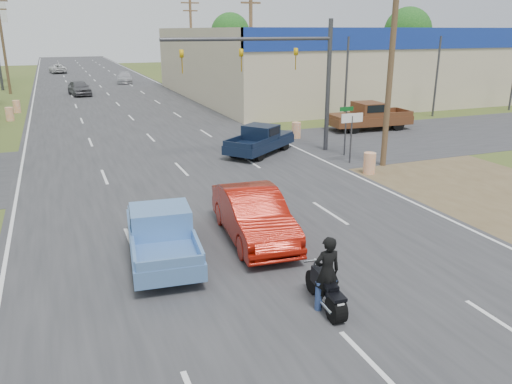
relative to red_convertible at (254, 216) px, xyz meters
name	(u,v)px	position (x,y,z in m)	size (l,w,h in m)	color
ground	(374,367)	(-0.14, -6.87, -0.81)	(200.00, 200.00, 0.00)	#425120
main_road	(118,104)	(-0.14, 33.13, -0.80)	(15.00, 180.00, 0.02)	#2D2D30
cross_road	(172,160)	(-0.14, 11.13, -0.80)	(120.00, 10.00, 0.02)	#2D2D30
dirt_verge	(449,178)	(10.86, 3.13, -0.80)	(8.00, 18.00, 0.01)	brown
big_box_store	(410,59)	(31.86, 33.06, 2.51)	(50.00, 28.10, 6.60)	#B7A88C
utility_pole_1	(392,55)	(9.36, 6.13, 4.51)	(2.00, 0.28, 10.00)	#4C3823
utility_pole_2	(251,45)	(9.36, 24.13, 4.51)	(2.00, 0.28, 10.00)	#4C3823
utility_pole_3	(191,40)	(9.36, 42.13, 4.51)	(2.00, 0.28, 10.00)	#4C3823
utility_pole_6	(3,41)	(-9.64, 45.13, 4.51)	(2.00, 0.28, 10.00)	#4C3823
tree_3	(408,31)	(54.86, 63.13, 5.39)	(8.40, 8.40, 10.40)	#422D19
tree_5	(230,33)	(29.86, 88.13, 5.08)	(7.98, 7.98, 9.88)	#422D19
barrel_0	(369,163)	(7.86, 5.13, -0.31)	(0.56, 0.56, 1.00)	orange
barrel_1	(296,130)	(8.26, 13.63, -0.31)	(0.56, 0.56, 1.00)	orange
barrel_2	(10,114)	(-8.64, 27.13, -0.31)	(0.56, 0.56, 1.00)	orange
barrel_3	(17,107)	(-8.34, 31.13, -0.31)	(0.56, 0.56, 1.00)	orange
lane_sign	(352,126)	(8.06, 7.13, 1.09)	(1.20, 0.08, 2.52)	#3F3F44
street_name_sign	(346,126)	(8.66, 8.63, 0.80)	(0.80, 0.08, 2.61)	#3F3F44
signal_mast	(284,63)	(5.69, 10.13, 3.99)	(9.12, 0.40, 7.00)	#3F3F44
red_convertible	(254,216)	(0.00, 0.00, 0.00)	(1.71, 4.90, 1.62)	#8E1006
motorcycle	(327,293)	(0.03, -4.64, -0.36)	(0.62, 2.01, 1.02)	black
rider	(327,276)	(0.03, -4.60, 0.09)	(0.65, 0.43, 1.79)	black
blue_pickup	(161,232)	(-3.01, -0.24, -0.01)	(2.32, 4.91, 1.57)	black
navy_pickup	(261,139)	(4.69, 10.74, -0.02)	(4.84, 4.32, 1.56)	black
brown_pickup	(368,116)	(13.91, 14.31, 0.12)	(5.68, 2.47, 1.85)	black
distant_car_grey	(79,88)	(-2.92, 41.05, -0.04)	(1.81, 4.50, 1.53)	#504F54
distant_car_silver	(124,78)	(3.15, 52.32, -0.15)	(1.84, 4.53, 1.31)	#B6B6BB
distant_car_white	(58,69)	(-4.38, 71.50, -0.14)	(2.22, 4.81, 1.34)	silver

